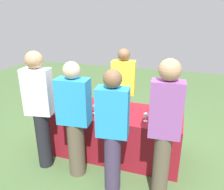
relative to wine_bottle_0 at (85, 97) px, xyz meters
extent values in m
plane|color=#476638|center=(0.52, -0.15, -0.85)|extent=(12.00, 12.00, 0.00)
cube|color=maroon|center=(0.52, -0.15, -0.48)|extent=(2.12, 0.83, 0.74)
cylinder|color=black|center=(0.00, 0.00, 0.00)|extent=(0.07, 0.07, 0.22)
cylinder|color=black|center=(0.00, 0.00, 0.14)|extent=(0.03, 0.03, 0.08)
cylinder|color=maroon|center=(0.00, 0.00, 0.19)|extent=(0.03, 0.03, 0.02)
cylinder|color=silver|center=(0.00, 0.00, -0.02)|extent=(0.07, 0.07, 0.08)
cylinder|color=black|center=(0.37, 0.00, 0.00)|extent=(0.07, 0.07, 0.22)
cylinder|color=black|center=(0.37, 0.00, 0.15)|extent=(0.03, 0.03, 0.09)
cylinder|color=black|center=(0.37, 0.00, 0.21)|extent=(0.03, 0.03, 0.02)
cylinder|color=silver|center=(0.37, 0.00, -0.01)|extent=(0.07, 0.07, 0.08)
cylinder|color=black|center=(0.54, 0.02, 0.01)|extent=(0.07, 0.07, 0.24)
cylinder|color=black|center=(0.54, 0.02, 0.16)|extent=(0.03, 0.03, 0.08)
cylinder|color=maroon|center=(0.54, 0.02, 0.21)|extent=(0.03, 0.03, 0.02)
cylinder|color=silver|center=(0.54, 0.02, -0.01)|extent=(0.07, 0.07, 0.08)
cylinder|color=black|center=(0.72, 0.01, -0.01)|extent=(0.07, 0.07, 0.21)
cylinder|color=black|center=(0.72, 0.01, 0.14)|extent=(0.03, 0.03, 0.08)
cylinder|color=maroon|center=(0.72, 0.01, 0.18)|extent=(0.03, 0.03, 0.02)
cylinder|color=silver|center=(0.72, 0.01, -0.02)|extent=(0.07, 0.07, 0.07)
cylinder|color=black|center=(1.13, -0.06, -0.01)|extent=(0.08, 0.08, 0.20)
cylinder|color=black|center=(1.13, -0.06, 0.13)|extent=(0.03, 0.03, 0.08)
cylinder|color=black|center=(1.13, -0.06, 0.18)|extent=(0.03, 0.03, 0.02)
cylinder|color=silver|center=(1.13, -0.06, -0.02)|extent=(0.08, 0.08, 0.07)
cylinder|color=black|center=(1.32, 0.07, 0.00)|extent=(0.07, 0.07, 0.23)
cylinder|color=black|center=(1.32, 0.07, 0.16)|extent=(0.03, 0.03, 0.09)
cylinder|color=gold|center=(1.32, 0.07, 0.21)|extent=(0.03, 0.03, 0.02)
cylinder|color=silver|center=(1.32, 0.07, -0.01)|extent=(0.07, 0.07, 0.08)
cylinder|color=silver|center=(0.30, -0.33, -0.11)|extent=(0.07, 0.07, 0.00)
cylinder|color=silver|center=(0.30, -0.33, -0.07)|extent=(0.01, 0.01, 0.07)
sphere|color=silver|center=(0.30, -0.33, -0.01)|extent=(0.06, 0.06, 0.06)
cylinder|color=silver|center=(0.41, -0.31, -0.11)|extent=(0.06, 0.06, 0.00)
cylinder|color=silver|center=(0.41, -0.31, -0.08)|extent=(0.01, 0.01, 0.06)
sphere|color=silver|center=(0.41, -0.31, -0.02)|extent=(0.07, 0.07, 0.07)
cylinder|color=silver|center=(1.07, -0.35, -0.11)|extent=(0.06, 0.06, 0.00)
cylinder|color=silver|center=(1.07, -0.35, -0.08)|extent=(0.01, 0.01, 0.06)
sphere|color=silver|center=(1.07, -0.35, -0.02)|extent=(0.06, 0.06, 0.06)
cylinder|color=#3F3351|center=(0.51, 0.53, -0.46)|extent=(0.23, 0.23, 0.79)
cube|color=yellow|center=(0.51, 0.53, 0.23)|extent=(0.43, 0.27, 0.59)
sphere|color=brown|center=(0.51, 0.53, 0.63)|extent=(0.21, 0.21, 0.21)
cylinder|color=black|center=(-0.32, -0.77, -0.43)|extent=(0.20, 0.20, 0.84)
cube|color=silver|center=(-0.32, -0.77, 0.30)|extent=(0.40, 0.26, 0.63)
sphere|color=tan|center=(-0.32, -0.77, 0.73)|extent=(0.23, 0.23, 0.23)
cylinder|color=brown|center=(0.21, -0.78, -0.46)|extent=(0.23, 0.23, 0.79)
cube|color=#268CCC|center=(0.21, -0.78, 0.24)|extent=(0.43, 0.26, 0.60)
sphere|color=#D8AD8C|center=(0.21, -0.78, 0.64)|extent=(0.22, 0.22, 0.22)
cylinder|color=#3F3351|center=(0.77, -0.91, -0.46)|extent=(0.20, 0.20, 0.78)
cube|color=#268CCC|center=(0.77, -0.91, 0.22)|extent=(0.39, 0.25, 0.59)
sphere|color=brown|center=(0.77, -0.91, 0.62)|extent=(0.21, 0.21, 0.21)
cylinder|color=brown|center=(1.36, -0.86, -0.43)|extent=(0.19, 0.19, 0.85)
cube|color=#8C4C99|center=(1.36, -0.86, 0.32)|extent=(0.36, 0.21, 0.64)
sphere|color=tan|center=(1.36, -0.86, 0.75)|extent=(0.23, 0.23, 0.23)
camera|label=1|loc=(1.47, -3.10, 1.28)|focal=35.37mm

